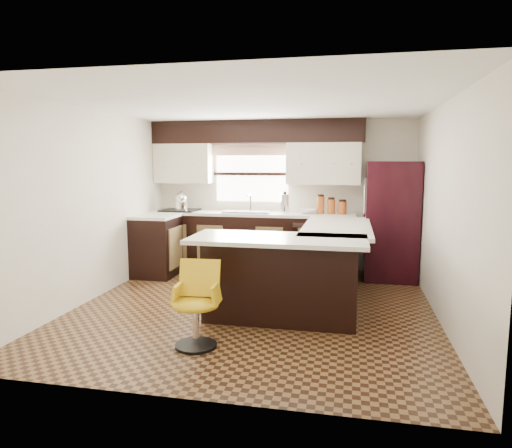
% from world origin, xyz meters
% --- Properties ---
extents(floor, '(4.40, 4.40, 0.00)m').
position_xyz_m(floor, '(0.00, 0.00, 0.00)').
color(floor, '#49301A').
rests_on(floor, ground).
extents(ceiling, '(4.40, 4.40, 0.00)m').
position_xyz_m(ceiling, '(0.00, 0.00, 2.40)').
color(ceiling, silver).
rests_on(ceiling, wall_back).
extents(wall_back, '(4.40, 0.00, 4.40)m').
position_xyz_m(wall_back, '(0.00, 2.20, 1.20)').
color(wall_back, beige).
rests_on(wall_back, floor).
extents(wall_front, '(4.40, 0.00, 4.40)m').
position_xyz_m(wall_front, '(0.00, -2.20, 1.20)').
color(wall_front, beige).
rests_on(wall_front, floor).
extents(wall_left, '(0.00, 4.40, 4.40)m').
position_xyz_m(wall_left, '(-2.10, 0.00, 1.20)').
color(wall_left, beige).
rests_on(wall_left, floor).
extents(wall_right, '(0.00, 4.40, 4.40)m').
position_xyz_m(wall_right, '(2.10, 0.00, 1.20)').
color(wall_right, beige).
rests_on(wall_right, floor).
extents(base_cab_back, '(3.30, 0.60, 0.90)m').
position_xyz_m(base_cab_back, '(-0.45, 1.90, 0.45)').
color(base_cab_back, black).
rests_on(base_cab_back, floor).
extents(base_cab_left, '(0.60, 0.70, 0.90)m').
position_xyz_m(base_cab_left, '(-1.80, 1.25, 0.45)').
color(base_cab_left, black).
rests_on(base_cab_left, floor).
extents(counter_back, '(3.30, 0.60, 0.04)m').
position_xyz_m(counter_back, '(-0.45, 1.90, 0.92)').
color(counter_back, silver).
rests_on(counter_back, base_cab_back).
extents(counter_left, '(0.60, 0.70, 0.04)m').
position_xyz_m(counter_left, '(-1.80, 1.25, 0.92)').
color(counter_left, silver).
rests_on(counter_left, base_cab_left).
extents(soffit, '(3.40, 0.35, 0.36)m').
position_xyz_m(soffit, '(-0.40, 2.03, 2.22)').
color(soffit, black).
rests_on(soffit, wall_back).
extents(upper_cab_left, '(0.94, 0.35, 0.64)m').
position_xyz_m(upper_cab_left, '(-1.62, 2.03, 1.72)').
color(upper_cab_left, beige).
rests_on(upper_cab_left, wall_back).
extents(upper_cab_right, '(1.14, 0.35, 0.64)m').
position_xyz_m(upper_cab_right, '(0.68, 2.03, 1.72)').
color(upper_cab_right, beige).
rests_on(upper_cab_right, wall_back).
extents(window_pane, '(1.20, 0.02, 0.90)m').
position_xyz_m(window_pane, '(-0.50, 2.18, 1.55)').
color(window_pane, white).
rests_on(window_pane, wall_back).
extents(valance, '(1.30, 0.06, 0.18)m').
position_xyz_m(valance, '(-0.50, 2.14, 1.94)').
color(valance, '#D19B93').
rests_on(valance, wall_back).
extents(sink, '(0.75, 0.45, 0.03)m').
position_xyz_m(sink, '(-0.50, 1.88, 0.96)').
color(sink, '#B2B2B7').
rests_on(sink, counter_back).
extents(dishwasher, '(0.58, 0.03, 0.78)m').
position_xyz_m(dishwasher, '(0.55, 1.61, 0.43)').
color(dishwasher, black).
rests_on(dishwasher, floor).
extents(cooktop, '(0.58, 0.50, 0.02)m').
position_xyz_m(cooktop, '(-1.65, 1.88, 0.96)').
color(cooktop, black).
rests_on(cooktop, counter_back).
extents(peninsula_long, '(0.60, 1.95, 0.90)m').
position_xyz_m(peninsula_long, '(0.90, 0.62, 0.45)').
color(peninsula_long, black).
rests_on(peninsula_long, floor).
extents(peninsula_return, '(1.65, 0.60, 0.90)m').
position_xyz_m(peninsula_return, '(0.38, -0.35, 0.45)').
color(peninsula_return, black).
rests_on(peninsula_return, floor).
extents(counter_pen_long, '(0.84, 1.95, 0.04)m').
position_xyz_m(counter_pen_long, '(0.95, 0.62, 0.92)').
color(counter_pen_long, silver).
rests_on(counter_pen_long, peninsula_long).
extents(counter_pen_return, '(1.89, 0.84, 0.04)m').
position_xyz_m(counter_pen_return, '(0.35, -0.44, 0.92)').
color(counter_pen_return, silver).
rests_on(counter_pen_return, peninsula_return).
extents(refrigerator, '(0.75, 0.72, 1.75)m').
position_xyz_m(refrigerator, '(1.70, 1.78, 0.88)').
color(refrigerator, black).
rests_on(refrigerator, floor).
extents(bar_chair, '(0.46, 0.46, 0.81)m').
position_xyz_m(bar_chair, '(-0.29, -1.26, 0.41)').
color(bar_chair, gold).
rests_on(bar_chair, floor).
extents(kettle, '(0.22, 0.22, 0.30)m').
position_xyz_m(kettle, '(-1.63, 1.88, 1.12)').
color(kettle, silver).
rests_on(kettle, cooktop).
extents(percolator, '(0.14, 0.14, 0.30)m').
position_xyz_m(percolator, '(0.09, 1.90, 1.10)').
color(percolator, silver).
rests_on(percolator, counter_back).
extents(mixing_bowl, '(0.34, 0.34, 0.07)m').
position_xyz_m(mixing_bowl, '(0.44, 1.90, 0.98)').
color(mixing_bowl, white).
rests_on(mixing_bowl, counter_back).
extents(canister_large, '(0.12, 0.12, 0.27)m').
position_xyz_m(canister_large, '(0.65, 1.92, 1.08)').
color(canister_large, '#9E4818').
rests_on(canister_large, counter_back).
extents(canister_med, '(0.12, 0.12, 0.23)m').
position_xyz_m(canister_med, '(0.81, 1.92, 1.06)').
color(canister_med, '#9E4818').
rests_on(canister_med, counter_back).
extents(canister_small, '(0.13, 0.13, 0.20)m').
position_xyz_m(canister_small, '(0.98, 1.92, 1.04)').
color(canister_small, '#9E4818').
rests_on(canister_small, counter_back).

